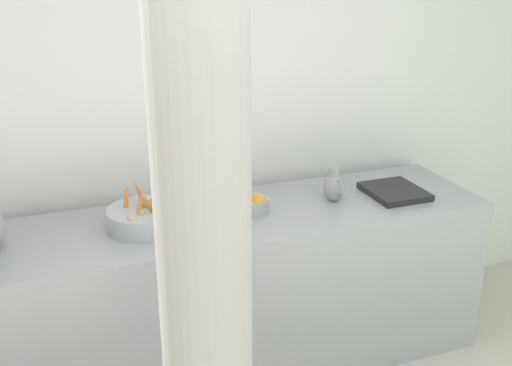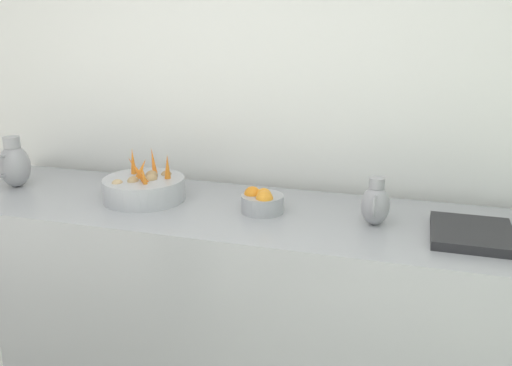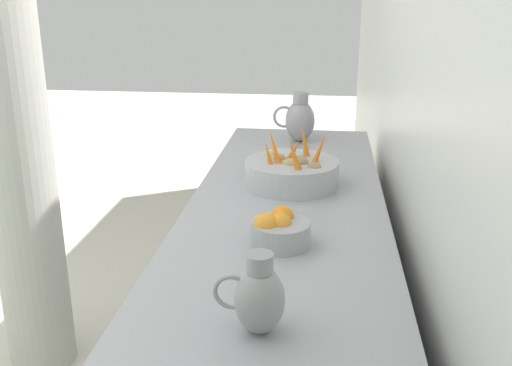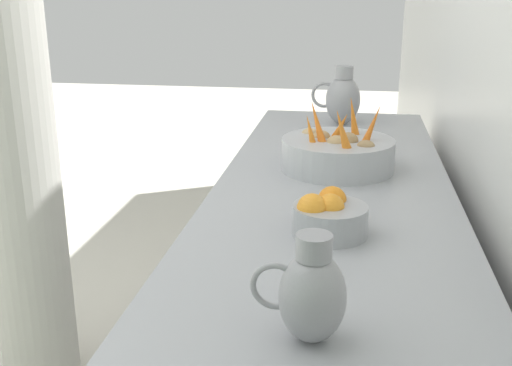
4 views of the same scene
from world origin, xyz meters
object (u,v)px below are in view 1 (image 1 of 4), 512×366
(vegetable_colander, at_px, (145,217))
(metal_pitcher_short, at_px, (334,186))
(orange_bowl, at_px, (252,204))
(support_column, at_px, (202,206))

(vegetable_colander, bearing_deg, metal_pitcher_short, 89.29)
(orange_bowl, xyz_separation_m, support_column, (1.15, -0.57, 0.53))
(orange_bowl, bearing_deg, support_column, -26.49)
(support_column, bearing_deg, vegetable_colander, 179.54)
(metal_pitcher_short, distance_m, support_column, 1.63)
(orange_bowl, bearing_deg, vegetable_colander, -90.50)
(vegetable_colander, relative_size, orange_bowl, 2.02)
(metal_pitcher_short, height_order, support_column, support_column)
(vegetable_colander, height_order, orange_bowl, vegetable_colander)
(vegetable_colander, height_order, metal_pitcher_short, vegetable_colander)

